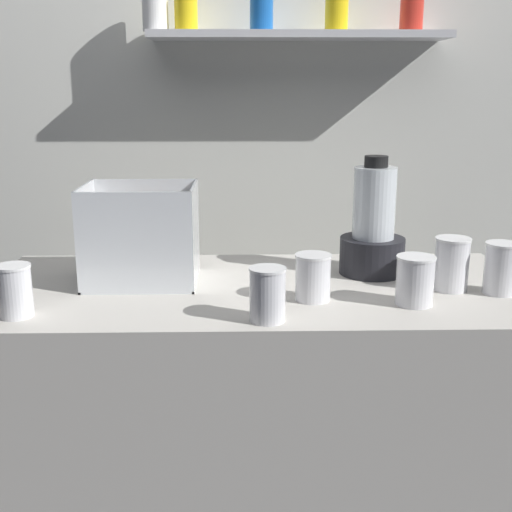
{
  "coord_description": "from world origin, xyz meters",
  "views": [
    {
      "loc": [
        -0.04,
        -1.61,
        1.41
      ],
      "look_at": [
        0.0,
        0.0,
        0.98
      ],
      "focal_mm": 45.94,
      "sensor_mm": 36.0,
      "label": 1
    }
  ],
  "objects_px": {
    "blender_pitcher": "(373,231)",
    "juice_cup_beet_right": "(415,283)",
    "juice_cup_pomegranate_rightmost": "(500,271)",
    "carrot_display_bin": "(141,252)",
    "juice_cup_beet_far_right": "(451,267)",
    "juice_cup_mango_far_left": "(15,293)",
    "juice_cup_orange_left": "(268,297)",
    "juice_cup_mango_middle": "(313,281)"
  },
  "relations": [
    {
      "from": "juice_cup_mango_middle",
      "to": "juice_cup_pomegranate_rightmost",
      "type": "relative_size",
      "value": 0.88
    },
    {
      "from": "carrot_display_bin",
      "to": "juice_cup_orange_left",
      "type": "relative_size",
      "value": 2.37
    },
    {
      "from": "blender_pitcher",
      "to": "juice_cup_mango_far_left",
      "type": "height_order",
      "value": "blender_pitcher"
    },
    {
      "from": "juice_cup_mango_far_left",
      "to": "juice_cup_pomegranate_rightmost",
      "type": "relative_size",
      "value": 0.92
    },
    {
      "from": "blender_pitcher",
      "to": "juice_cup_pomegranate_rightmost",
      "type": "xyz_separation_m",
      "value": [
        0.28,
        -0.18,
        -0.06
      ]
    },
    {
      "from": "blender_pitcher",
      "to": "juice_cup_beet_right",
      "type": "xyz_separation_m",
      "value": [
        0.05,
        -0.26,
        -0.07
      ]
    },
    {
      "from": "juice_cup_mango_far_left",
      "to": "juice_cup_mango_middle",
      "type": "relative_size",
      "value": 1.05
    },
    {
      "from": "juice_cup_mango_far_left",
      "to": "juice_cup_beet_right",
      "type": "bearing_deg",
      "value": 3.87
    },
    {
      "from": "juice_cup_beet_far_right",
      "to": "juice_cup_pomegranate_rightmost",
      "type": "xyz_separation_m",
      "value": [
        0.11,
        -0.03,
        -0.0
      ]
    },
    {
      "from": "carrot_display_bin",
      "to": "blender_pitcher",
      "type": "distance_m",
      "value": 0.62
    },
    {
      "from": "juice_cup_mango_far_left",
      "to": "juice_cup_pomegranate_rightmost",
      "type": "bearing_deg",
      "value": 7.0
    },
    {
      "from": "carrot_display_bin",
      "to": "juice_cup_mango_middle",
      "type": "distance_m",
      "value": 0.46
    },
    {
      "from": "carrot_display_bin",
      "to": "juice_cup_orange_left",
      "type": "height_order",
      "value": "carrot_display_bin"
    },
    {
      "from": "juice_cup_mango_far_left",
      "to": "juice_cup_mango_middle",
      "type": "xyz_separation_m",
      "value": [
        0.68,
        0.1,
        -0.0
      ]
    },
    {
      "from": "juice_cup_beet_right",
      "to": "carrot_display_bin",
      "type": "bearing_deg",
      "value": 163.33
    },
    {
      "from": "blender_pitcher",
      "to": "juice_cup_mango_middle",
      "type": "bearing_deg",
      "value": -129.49
    },
    {
      "from": "juice_cup_beet_right",
      "to": "juice_cup_beet_far_right",
      "type": "relative_size",
      "value": 0.87
    },
    {
      "from": "juice_cup_beet_right",
      "to": "juice_cup_pomegranate_rightmost",
      "type": "bearing_deg",
      "value": 18.73
    },
    {
      "from": "juice_cup_pomegranate_rightmost",
      "to": "juice_cup_mango_far_left",
      "type": "bearing_deg",
      "value": -173.0
    },
    {
      "from": "juice_cup_beet_right",
      "to": "juice_cup_beet_far_right",
      "type": "bearing_deg",
      "value": 42.63
    },
    {
      "from": "carrot_display_bin",
      "to": "juice_cup_pomegranate_rightmost",
      "type": "relative_size",
      "value": 2.22
    },
    {
      "from": "juice_cup_mango_far_left",
      "to": "juice_cup_pomegranate_rightmost",
      "type": "height_order",
      "value": "juice_cup_pomegranate_rightmost"
    },
    {
      "from": "juice_cup_mango_far_left",
      "to": "juice_cup_beet_far_right",
      "type": "bearing_deg",
      "value": 9.51
    },
    {
      "from": "blender_pitcher",
      "to": "juice_cup_beet_right",
      "type": "height_order",
      "value": "blender_pitcher"
    },
    {
      "from": "blender_pitcher",
      "to": "juice_cup_orange_left",
      "type": "relative_size",
      "value": 2.66
    },
    {
      "from": "juice_cup_mango_far_left",
      "to": "juice_cup_mango_middle",
      "type": "height_order",
      "value": "juice_cup_mango_far_left"
    },
    {
      "from": "juice_cup_orange_left",
      "to": "carrot_display_bin",
      "type": "bearing_deg",
      "value": 136.38
    },
    {
      "from": "juice_cup_mango_far_left",
      "to": "juice_cup_mango_middle",
      "type": "distance_m",
      "value": 0.68
    },
    {
      "from": "carrot_display_bin",
      "to": "juice_cup_beet_far_right",
      "type": "bearing_deg",
      "value": -6.43
    },
    {
      "from": "blender_pitcher",
      "to": "juice_cup_pomegranate_rightmost",
      "type": "distance_m",
      "value": 0.34
    },
    {
      "from": "juice_cup_orange_left",
      "to": "juice_cup_beet_right",
      "type": "height_order",
      "value": "juice_cup_orange_left"
    },
    {
      "from": "juice_cup_beet_far_right",
      "to": "juice_cup_pomegranate_rightmost",
      "type": "relative_size",
      "value": 1.04
    },
    {
      "from": "juice_cup_beet_right",
      "to": "juice_cup_pomegranate_rightmost",
      "type": "relative_size",
      "value": 0.91
    },
    {
      "from": "juice_cup_orange_left",
      "to": "juice_cup_mango_far_left",
      "type": "bearing_deg",
      "value": 175.77
    },
    {
      "from": "juice_cup_mango_far_left",
      "to": "juice_cup_pomegranate_rightmost",
      "type": "distance_m",
      "value": 1.15
    },
    {
      "from": "blender_pitcher",
      "to": "juice_cup_orange_left",
      "type": "distance_m",
      "value": 0.48
    },
    {
      "from": "carrot_display_bin",
      "to": "juice_cup_pomegranate_rightmost",
      "type": "height_order",
      "value": "carrot_display_bin"
    },
    {
      "from": "carrot_display_bin",
      "to": "juice_cup_beet_far_right",
      "type": "relative_size",
      "value": 2.13
    },
    {
      "from": "juice_cup_mango_far_left",
      "to": "juice_cup_orange_left",
      "type": "height_order",
      "value": "juice_cup_orange_left"
    },
    {
      "from": "juice_cup_mango_far_left",
      "to": "juice_cup_beet_right",
      "type": "height_order",
      "value": "juice_cup_mango_far_left"
    },
    {
      "from": "juice_cup_beet_right",
      "to": "juice_cup_pomegranate_rightmost",
      "type": "height_order",
      "value": "juice_cup_pomegranate_rightmost"
    },
    {
      "from": "juice_cup_mango_far_left",
      "to": "blender_pitcher",
      "type": "bearing_deg",
      "value": 20.69
    }
  ]
}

